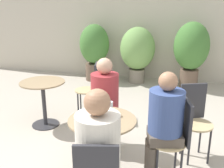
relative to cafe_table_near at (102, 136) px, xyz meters
name	(u,v)px	position (x,y,z in m)	size (l,w,h in m)	color
storefront_wall	(144,17)	(-0.14, 4.10, 0.98)	(10.00, 0.06, 3.00)	beige
cafe_table_near	(102,136)	(0.00, 0.00, 0.00)	(0.69, 0.69, 0.70)	#2D2D33
cafe_table_far	(43,94)	(-1.23, 1.04, -0.01)	(0.66, 0.66, 0.70)	#2D2D33
bistro_chair_1	(177,134)	(0.74, 0.18, 0.03)	(0.40, 0.39, 0.91)	tan
bistro_chair_2	(105,105)	(-0.18, 0.74, 0.03)	(0.39, 0.40, 0.91)	tan
bistro_chair_3	(194,114)	(0.93, 0.72, 0.03)	(0.40, 0.42, 0.91)	tan
bistro_chair_4	(92,85)	(-0.63, 1.53, 0.03)	(0.40, 0.38, 0.91)	tan
seated_person_0	(98,150)	(0.14, -0.60, 0.22)	(0.36, 0.39, 1.23)	#2D2D33
seated_person_1	(164,119)	(0.60, 0.14, 0.20)	(0.40, 0.37, 1.20)	brown
seated_person_2	(105,97)	(-0.14, 0.60, 0.20)	(0.36, 0.38, 1.20)	brown
beer_glass_0	(110,108)	(0.05, 0.12, 0.26)	(0.07, 0.07, 0.15)	silver
beer_glass_1	(99,116)	(0.01, -0.12, 0.28)	(0.06, 0.06, 0.19)	#B28433
potted_plant_0	(94,48)	(-1.24, 3.62, 0.26)	(0.70, 0.70, 1.35)	brown
potted_plant_1	(137,50)	(-0.21, 3.64, 0.25)	(0.80, 0.80, 1.30)	slate
potted_plant_2	(191,49)	(0.97, 3.54, 0.34)	(0.75, 0.75, 1.45)	brown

